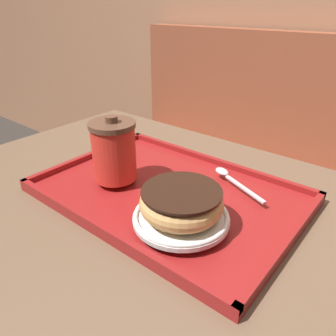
{
  "coord_description": "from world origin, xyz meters",
  "views": [
    {
      "loc": [
        0.37,
        -0.41,
        1.11
      ],
      "look_at": [
        0.02,
        0.02,
        0.82
      ],
      "focal_mm": 35.0,
      "sensor_mm": 36.0,
      "label": 1
    }
  ],
  "objects": [
    {
      "name": "booth_bench",
      "position": [
        -0.06,
        0.87,
        0.32
      ],
      "size": [
        1.65,
        0.44,
        1.0
      ],
      "color": "brown",
      "rests_on": "ground_plane"
    },
    {
      "name": "cafe_table",
      "position": [
        0.0,
        0.0,
        0.59
      ],
      "size": [
        1.01,
        0.71,
        0.76
      ],
      "color": "brown",
      "rests_on": "ground_plane"
    },
    {
      "name": "serving_tray",
      "position": [
        0.02,
        0.02,
        0.76
      ],
      "size": [
        0.5,
        0.35,
        0.02
      ],
      "color": "maroon",
      "rests_on": "cafe_table"
    },
    {
      "name": "coffee_cup_front",
      "position": [
        -0.09,
        -0.02,
        0.84
      ],
      "size": [
        0.09,
        0.09,
        0.13
      ],
      "color": "red",
      "rests_on": "serving_tray"
    },
    {
      "name": "plate_with_chocolate_donut",
      "position": [
        0.11,
        -0.05,
        0.79
      ],
      "size": [
        0.16,
        0.16,
        0.01
      ],
      "color": "white",
      "rests_on": "serving_tray"
    },
    {
      "name": "donut_chocolate_glazed",
      "position": [
        0.11,
        -0.05,
        0.82
      ],
      "size": [
        0.14,
        0.14,
        0.04
      ],
      "color": "tan",
      "rests_on": "plate_with_chocolate_donut"
    },
    {
      "name": "spoon",
      "position": [
        0.09,
        0.12,
        0.79
      ],
      "size": [
        0.14,
        0.07,
        0.01
      ],
      "rotation": [
        0.0,
        0.0,
        2.74
      ],
      "color": "silver",
      "rests_on": "serving_tray"
    }
  ]
}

